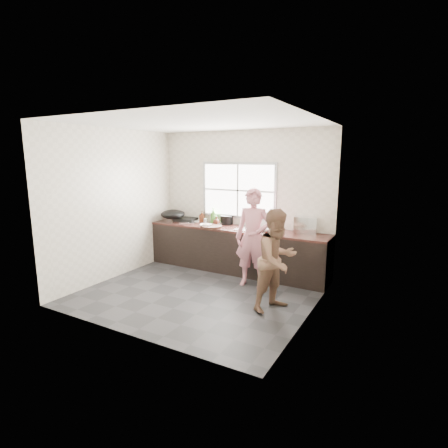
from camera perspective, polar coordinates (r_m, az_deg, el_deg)
The scene contains 30 objects.
floor at distance 5.86m, azimuth -4.03°, elevation -11.15°, with size 3.60×3.20×0.01m, color #2C2C2E.
ceiling at distance 5.46m, azimuth -4.42°, elevation 16.24°, with size 3.60×3.20×0.01m, color silver.
wall_back at distance 6.89m, azimuth 3.15°, elevation 3.83°, with size 3.60×0.01×2.70m, color beige.
wall_left at distance 6.66m, azimuth -17.32°, elevation 3.12°, with size 0.01×3.20×2.70m, color beige.
wall_right at distance 4.77m, azimuth 14.23°, elevation 0.40°, with size 0.01×3.20×2.70m, color silver.
wall_front at distance 4.28m, azimuth -16.11°, elevation -0.87°, with size 3.60×0.01×2.70m, color beige.
cabinet at distance 6.79m, azimuth 1.90°, elevation -4.35°, with size 3.60×0.62×0.82m, color black.
countertop at distance 6.69m, azimuth 1.92°, elevation -0.79°, with size 3.60×0.64×0.04m, color #351A15.
sink at distance 6.54m, azimuth 4.65°, elevation -0.88°, with size 0.55×0.45×0.02m, color silver.
faucet at distance 6.69m, azimuth 5.39°, elevation 0.64°, with size 0.02×0.02×0.30m, color silver.
window_frame at distance 6.90m, azimuth 2.37°, elevation 5.52°, with size 1.60×0.05×1.10m, color #9EA0A5.
window_glazing at distance 6.87m, azimuth 2.27°, elevation 5.50°, with size 1.50×0.01×1.00m, color white.
woman at distance 5.95m, azimuth 4.77°, elevation -2.79°, with size 0.58×0.38×1.58m, color pink.
person_side at distance 5.08m, azimuth 8.67°, elevation -5.84°, with size 0.72×0.56×1.48m, color brown.
cutting_board at distance 6.70m, azimuth -2.02°, elevation -0.43°, with size 0.40×0.40×0.04m, color #311B13.
cleaver at distance 6.91m, azimuth -0.81°, elevation 0.11°, with size 0.19×0.09×0.01m, color #B7B9BE.
bowl_mince at distance 6.77m, azimuth -3.01°, elevation -0.25°, with size 0.23×0.23×0.06m, color white.
bowl_crabs at distance 6.32m, azimuth 5.12°, elevation -1.03°, with size 0.21×0.21×0.07m, color silver.
bowl_held at distance 6.41m, azimuth 6.66°, elevation -0.91°, with size 0.20×0.20×0.06m, color white.
black_pot at distance 7.02m, azimuth 0.42°, elevation 0.67°, with size 0.25×0.25×0.18m, color black.
plate_food at distance 7.40m, azimuth -4.46°, elevation 0.54°, with size 0.24×0.24×0.02m, color white.
bottle_green at distance 7.08m, azimuth -1.75°, elevation 1.37°, with size 0.13×0.13×0.33m, color #3D7B28.
bottle_brown_tall at distance 7.31m, azimuth -3.60°, elevation 1.18°, with size 0.09×0.10×0.21m, color #4C2413.
bottle_brown_short at distance 6.93m, azimuth -1.25°, elevation 0.48°, with size 0.13×0.13×0.17m, color #3D190F.
glass_jar at distance 7.21m, azimuth -3.11°, elevation 0.56°, with size 0.06×0.06×0.09m, color silver.
burner at distance 7.49m, azimuth -6.10°, elevation 0.81°, with size 0.44×0.44×0.07m, color black.
wok at distance 7.39m, azimuth -8.33°, elevation 1.59°, with size 0.51×0.51×0.19m, color black.
dish_rack at distance 6.40m, azimuth 13.15°, elevation -0.07°, with size 0.39×0.28×0.29m, color silver.
pot_lid_left at distance 7.25m, azimuth -5.45°, elevation 0.28°, with size 0.25×0.25×0.01m, color silver.
pot_lid_right at distance 7.29m, azimuth -6.42°, elevation 0.32°, with size 0.27×0.27×0.01m, color silver.
Camera 1 is at (3.00, -4.54, 2.18)m, focal length 28.00 mm.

